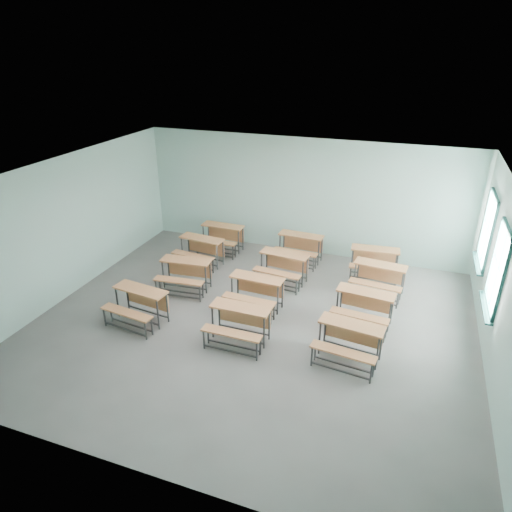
# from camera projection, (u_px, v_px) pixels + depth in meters

# --- Properties ---
(room) EXTENTS (9.04, 8.04, 3.24)m
(room) POSITION_uv_depth(u_px,v_px,m) (257.00, 256.00, 9.02)
(room) COLOR slate
(room) RESTS_ON ground
(desk_unit_r0c0) EXTENTS (1.28, 0.94, 0.74)m
(desk_unit_r0c0) POSITION_uv_depth(u_px,v_px,m) (138.00, 301.00, 9.57)
(desk_unit_r0c0) COLOR #B87142
(desk_unit_r0c0) RESTS_ON ground
(desk_unit_r0c1) EXTENTS (1.19, 0.81, 0.74)m
(desk_unit_r0c1) POSITION_uv_depth(u_px,v_px,m) (239.00, 320.00, 8.93)
(desk_unit_r0c1) COLOR #B87142
(desk_unit_r0c1) RESTS_ON ground
(desk_unit_r0c2) EXTENTS (1.27, 0.93, 0.74)m
(desk_unit_r0c2) POSITION_uv_depth(u_px,v_px,m) (349.00, 338.00, 8.39)
(desk_unit_r0c2) COLOR #B87142
(desk_unit_r0c2) RESTS_ON ground
(desk_unit_r1c0) EXTENTS (1.26, 0.90, 0.74)m
(desk_unit_r1c0) POSITION_uv_depth(u_px,v_px,m) (185.00, 271.00, 10.83)
(desk_unit_r1c0) COLOR #B87142
(desk_unit_r1c0) RESTS_ON ground
(desk_unit_r1c1) EXTENTS (1.22, 0.85, 0.74)m
(desk_unit_r1c1) POSITION_uv_depth(u_px,v_px,m) (255.00, 289.00, 10.04)
(desk_unit_r1c1) COLOR #B87142
(desk_unit_r1c1) RESTS_ON ground
(desk_unit_r1c2) EXTENTS (1.26, 0.91, 0.74)m
(desk_unit_r1c2) POSITION_uv_depth(u_px,v_px,m) (364.00, 304.00, 9.46)
(desk_unit_r1c2) COLOR #B87142
(desk_unit_r1c2) RESTS_ON ground
(desk_unit_r2c0) EXTENTS (1.27, 0.92, 0.74)m
(desk_unit_r2c0) POSITION_uv_depth(u_px,v_px,m) (200.00, 248.00, 12.04)
(desk_unit_r2c0) COLOR #B87142
(desk_unit_r2c0) RESTS_ON ground
(desk_unit_r2c1) EXTENTS (1.26, 0.91, 0.74)m
(desk_unit_r2c1) POSITION_uv_depth(u_px,v_px,m) (283.00, 264.00, 11.16)
(desk_unit_r2c1) COLOR #B87142
(desk_unit_r2c1) RESTS_ON ground
(desk_unit_r2c2) EXTENTS (1.27, 0.92, 0.74)m
(desk_unit_r2c2) POSITION_uv_depth(u_px,v_px,m) (379.00, 275.00, 10.63)
(desk_unit_r2c2) COLOR #B87142
(desk_unit_r2c2) RESTS_ON ground
(desk_unit_r3c0) EXTENTS (1.21, 0.82, 0.74)m
(desk_unit_r3c0) POSITION_uv_depth(u_px,v_px,m) (221.00, 234.00, 12.87)
(desk_unit_r3c0) COLOR #B87142
(desk_unit_r3c0) RESTS_ON ground
(desk_unit_r3c1) EXTENTS (1.24, 0.87, 0.74)m
(desk_unit_r3c1) POSITION_uv_depth(u_px,v_px,m) (300.00, 244.00, 12.24)
(desk_unit_r3c1) COLOR #B87142
(desk_unit_r3c1) RESTS_ON ground
(desk_unit_r3c2) EXTENTS (1.26, 0.91, 0.74)m
(desk_unit_r3c2) POSITION_uv_depth(u_px,v_px,m) (374.00, 259.00, 11.42)
(desk_unit_r3c2) COLOR #B87142
(desk_unit_r3c2) RESTS_ON ground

